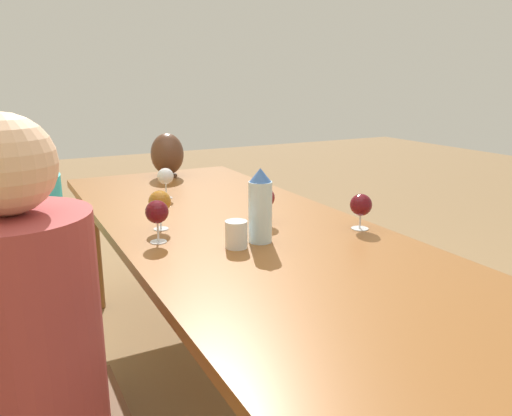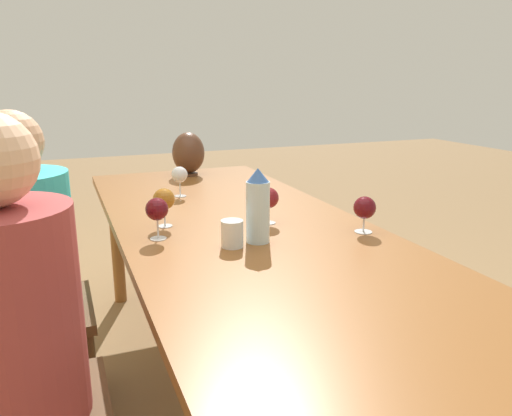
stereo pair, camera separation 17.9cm
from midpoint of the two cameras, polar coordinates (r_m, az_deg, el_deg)
name	(u,v)px [view 2 (the right image)]	position (r m, az deg, el deg)	size (l,w,h in m)	color
ground_plane	(248,400)	(2.23, 1.55, -21.14)	(14.00, 14.00, 0.00)	olive
dining_table	(247,245)	(1.91, 1.70, -4.26)	(2.57, 0.95, 0.75)	brown
water_bottle	(258,207)	(1.70, 3.22, 0.12)	(0.08, 0.08, 0.26)	silver
water_tumbler	(232,234)	(1.67, 0.31, -2.99)	(0.08, 0.08, 0.09)	silver
vase	(188,153)	(2.90, -5.99, 6.23)	(0.19, 0.19, 0.25)	#4C2D1E
wine_glass_0	(365,208)	(1.88, 15.00, -0.06)	(0.08, 0.08, 0.14)	silver
wine_glass_1	(268,198)	(1.93, 4.08, 1.07)	(0.08, 0.08, 0.14)	silver
wine_glass_2	(180,175)	(2.38, -6.62, 3.74)	(0.08, 0.08, 0.14)	silver
wine_glass_3	(164,200)	(1.90, -7.86, 0.91)	(0.08, 0.08, 0.15)	silver
wine_glass_4	(157,210)	(1.75, -8.43, -0.25)	(0.08, 0.08, 0.15)	silver
chair_far	(7,298)	(2.05, -24.41, -9.37)	(0.44, 0.44, 0.99)	brown
person_near	(19,342)	(1.39, -22.12, -14.11)	(0.35, 0.35, 1.24)	#2D2D38
person_far	(30,263)	(2.00, -22.12, -5.88)	(0.36, 0.36, 1.20)	#2D2D38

